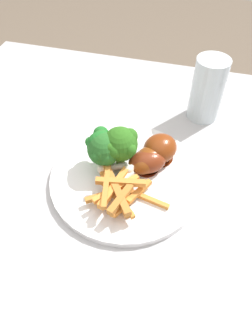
{
  "coord_description": "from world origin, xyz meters",
  "views": [
    {
      "loc": [
        0.05,
        -0.4,
        1.2
      ],
      "look_at": [
        -0.04,
        -0.05,
        0.78
      ],
      "focal_mm": 33.25,
      "sensor_mm": 36.0,
      "label": 1
    }
  ],
  "objects_px": {
    "broccoli_floret_middle": "(103,144)",
    "chicken_drumstick_near": "(158,150)",
    "carrot_fries_pile": "(119,192)",
    "dining_table": "(150,200)",
    "dinner_plate": "(126,177)",
    "broccoli_floret_front": "(104,149)",
    "chicken_drumstick_extra": "(146,161)",
    "water_glass": "(207,90)",
    "broccoli_floret_back": "(120,144)",
    "chicken_drumstick_far": "(143,162)"
  },
  "relations": [
    {
      "from": "broccoli_floret_middle",
      "to": "chicken_drumstick_near",
      "type": "distance_m",
      "value": 0.11
    },
    {
      "from": "broccoli_floret_middle",
      "to": "carrot_fries_pile",
      "type": "relative_size",
      "value": 0.53
    },
    {
      "from": "dining_table",
      "to": "dinner_plate",
      "type": "relative_size",
      "value": 3.79
    },
    {
      "from": "dining_table",
      "to": "broccoli_floret_middle",
      "type": "bearing_deg",
      "value": -160.48
    },
    {
      "from": "broccoli_floret_front",
      "to": "broccoli_floret_middle",
      "type": "distance_m",
      "value": 0.01
    },
    {
      "from": "broccoli_floret_middle",
      "to": "chicken_drumstick_extra",
      "type": "height_order",
      "value": "broccoli_floret_middle"
    },
    {
      "from": "broccoli_floret_middle",
      "to": "dinner_plate",
      "type": "bearing_deg",
      "value": -21.07
    },
    {
      "from": "broccoli_floret_front",
      "to": "chicken_drumstick_extra",
      "type": "height_order",
      "value": "broccoli_floret_front"
    },
    {
      "from": "broccoli_floret_front",
      "to": "carrot_fries_pile",
      "type": "xyz_separation_m",
      "value": [
        0.04,
        -0.06,
        -0.03
      ]
    },
    {
      "from": "dinner_plate",
      "to": "water_glass",
      "type": "relative_size",
      "value": 2.03
    },
    {
      "from": "broccoli_floret_middle",
      "to": "carrot_fries_pile",
      "type": "xyz_separation_m",
      "value": [
        0.05,
        -0.07,
        -0.03
      ]
    },
    {
      "from": "dinner_plate",
      "to": "chicken_drumstick_extra",
      "type": "height_order",
      "value": "chicken_drumstick_extra"
    },
    {
      "from": "dinner_plate",
      "to": "carrot_fries_pile",
      "type": "distance_m",
      "value": 0.06
    },
    {
      "from": "broccoli_floret_back",
      "to": "water_glass",
      "type": "relative_size",
      "value": 0.61
    },
    {
      "from": "dinner_plate",
      "to": "chicken_drumstick_extra",
      "type": "bearing_deg",
      "value": 38.7
    },
    {
      "from": "broccoli_floret_front",
      "to": "broccoli_floret_back",
      "type": "height_order",
      "value": "broccoli_floret_back"
    },
    {
      "from": "chicken_drumstick_far",
      "to": "chicken_drumstick_extra",
      "type": "relative_size",
      "value": 0.96
    },
    {
      "from": "dinner_plate",
      "to": "chicken_drumstick_far",
      "type": "height_order",
      "value": "chicken_drumstick_far"
    },
    {
      "from": "chicken_drumstick_extra",
      "to": "water_glass",
      "type": "bearing_deg",
      "value": 66.85
    },
    {
      "from": "dining_table",
      "to": "water_glass",
      "type": "relative_size",
      "value": 7.71
    },
    {
      "from": "broccoli_floret_back",
      "to": "broccoli_floret_front",
      "type": "bearing_deg",
      "value": -150.72
    },
    {
      "from": "broccoli_floret_back",
      "to": "chicken_drumstick_extra",
      "type": "distance_m",
      "value": 0.06
    },
    {
      "from": "broccoli_floret_back",
      "to": "carrot_fries_pile",
      "type": "bearing_deg",
      "value": -75.86
    },
    {
      "from": "broccoli_floret_middle",
      "to": "chicken_drumstick_far",
      "type": "bearing_deg",
      "value": 1.91
    },
    {
      "from": "broccoli_floret_back",
      "to": "water_glass",
      "type": "xyz_separation_m",
      "value": [
        0.13,
        0.2,
        0.0
      ]
    },
    {
      "from": "chicken_drumstick_near",
      "to": "chicken_drumstick_far",
      "type": "height_order",
      "value": "chicken_drumstick_near"
    },
    {
      "from": "broccoli_floret_back",
      "to": "chicken_drumstick_far",
      "type": "distance_m",
      "value": 0.06
    },
    {
      "from": "carrot_fries_pile",
      "to": "chicken_drumstick_far",
      "type": "xyz_separation_m",
      "value": [
        0.03,
        0.07,
        0.0
      ]
    },
    {
      "from": "dining_table",
      "to": "carrot_fries_pile",
      "type": "xyz_separation_m",
      "value": [
        -0.04,
        -0.1,
        0.15
      ]
    },
    {
      "from": "chicken_drumstick_far",
      "to": "broccoli_floret_middle",
      "type": "bearing_deg",
      "value": -178.09
    },
    {
      "from": "broccoli_floret_back",
      "to": "chicken_drumstick_far",
      "type": "xyz_separation_m",
      "value": [
        0.04,
        -0.0,
        -0.03
      ]
    },
    {
      "from": "dinner_plate",
      "to": "broccoli_floret_middle",
      "type": "relative_size",
      "value": 3.67
    },
    {
      "from": "dining_table",
      "to": "broccoli_floret_middle",
      "type": "xyz_separation_m",
      "value": [
        -0.09,
        -0.03,
        0.18
      ]
    },
    {
      "from": "broccoli_floret_middle",
      "to": "carrot_fries_pile",
      "type": "height_order",
      "value": "broccoli_floret_middle"
    },
    {
      "from": "carrot_fries_pile",
      "to": "dining_table",
      "type": "bearing_deg",
      "value": 68.62
    },
    {
      "from": "broccoli_floret_middle",
      "to": "water_glass",
      "type": "height_order",
      "value": "water_glass"
    },
    {
      "from": "dinner_plate",
      "to": "chicken_drumstick_near",
      "type": "bearing_deg",
      "value": 49.56
    },
    {
      "from": "chicken_drumstick_far",
      "to": "water_glass",
      "type": "height_order",
      "value": "water_glass"
    },
    {
      "from": "chicken_drumstick_near",
      "to": "chicken_drumstick_extra",
      "type": "bearing_deg",
      "value": -117.53
    },
    {
      "from": "dining_table",
      "to": "broccoli_floret_middle",
      "type": "distance_m",
      "value": 0.2
    },
    {
      "from": "broccoli_floret_back",
      "to": "chicken_drumstick_extra",
      "type": "bearing_deg",
      "value": 2.0
    },
    {
      "from": "carrot_fries_pile",
      "to": "water_glass",
      "type": "relative_size",
      "value": 1.05
    },
    {
      "from": "dinner_plate",
      "to": "broccoli_floret_back",
      "type": "bearing_deg",
      "value": 126.49
    },
    {
      "from": "carrot_fries_pile",
      "to": "chicken_drumstick_near",
      "type": "height_order",
      "value": "chicken_drumstick_near"
    },
    {
      "from": "chicken_drumstick_extra",
      "to": "chicken_drumstick_far",
      "type": "bearing_deg",
      "value": -135.91
    },
    {
      "from": "dining_table",
      "to": "chicken_drumstick_near",
      "type": "distance_m",
      "value": 0.16
    },
    {
      "from": "broccoli_floret_back",
      "to": "carrot_fries_pile",
      "type": "distance_m",
      "value": 0.09
    },
    {
      "from": "dinner_plate",
      "to": "carrot_fries_pile",
      "type": "bearing_deg",
      "value": -88.07
    },
    {
      "from": "broccoli_floret_front",
      "to": "chicken_drumstick_near",
      "type": "xyz_separation_m",
      "value": [
        0.09,
        0.05,
        -0.02
      ]
    },
    {
      "from": "broccoli_floret_back",
      "to": "water_glass",
      "type": "height_order",
      "value": "water_glass"
    }
  ]
}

